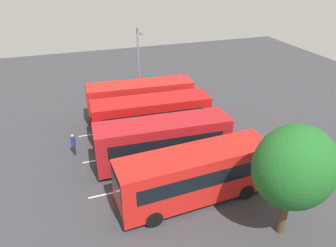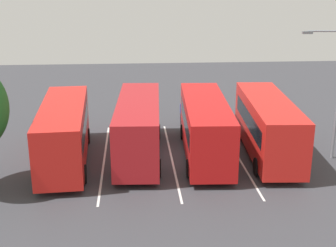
{
  "view_description": "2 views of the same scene",
  "coord_description": "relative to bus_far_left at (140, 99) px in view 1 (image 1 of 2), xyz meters",
  "views": [
    {
      "loc": [
        5.88,
        19.53,
        13.14
      ],
      "look_at": [
        -0.94,
        -0.83,
        1.63
      ],
      "focal_mm": 33.22,
      "sensor_mm": 36.0,
      "label": 1
    },
    {
      "loc": [
        -25.27,
        2.0,
        10.23
      ],
      "look_at": [
        0.92,
        0.14,
        1.81
      ],
      "focal_mm": 49.38,
      "sensor_mm": 36.0,
      "label": 2
    }
  ],
  "objects": [
    {
      "name": "ground_plane",
      "position": [
        -0.07,
        5.69,
        -1.85
      ],
      "size": [
        61.63,
        61.63,
        0.0
      ],
      "primitive_type": "plane",
      "color": "#38383D"
    },
    {
      "name": "bus_far_left",
      "position": [
        0.0,
        0.0,
        0.0
      ],
      "size": [
        9.5,
        2.96,
        3.38
      ],
      "rotation": [
        0.0,
        0.0,
        -0.06
      ],
      "color": "red",
      "rests_on": "ground"
    },
    {
      "name": "bus_center_left",
      "position": [
        0.04,
        3.7,
        0.0
      ],
      "size": [
        9.48,
        2.86,
        3.38
      ],
      "rotation": [
        0.0,
        0.0,
        -0.05
      ],
      "color": "red",
      "rests_on": "ground"
    },
    {
      "name": "bus_center_right",
      "position": [
        0.3,
        7.58,
        0.0
      ],
      "size": [
        9.48,
        2.87,
        3.38
      ],
      "rotation": [
        0.0,
        0.0,
        -0.05
      ],
      "color": "#AD191E",
      "rests_on": "ground"
    },
    {
      "name": "bus_far_right",
      "position": [
        -0.31,
        11.79,
        0.0
      ],
      "size": [
        9.5,
        2.97,
        3.38
      ],
      "rotation": [
        0.0,
        0.0,
        0.06
      ],
      "color": "red",
      "rests_on": "ground"
    },
    {
      "name": "pedestrian",
      "position": [
        6.25,
        4.42,
        -0.82
      ],
      "size": [
        0.4,
        0.4,
        1.73
      ],
      "rotation": [
        0.0,
        0.0,
        2.84
      ],
      "color": "#232833",
      "rests_on": "ground"
    },
    {
      "name": "street_lamp",
      "position": [
        -0.82,
        -3.48,
        2.47
      ],
      "size": [
        0.37,
        2.45,
        7.47
      ],
      "rotation": [
        0.0,
        0.0,
        1.49
      ],
      "color": "gray",
      "rests_on": "ground"
    },
    {
      "name": "depot_tree",
      "position": [
        -3.79,
        15.64,
        2.38
      ],
      "size": [
        4.14,
        3.73,
        6.42
      ],
      "color": "#4C3823",
      "rests_on": "ground"
    },
    {
      "name": "lane_stripe_outer_left",
      "position": [
        -0.07,
        1.75,
        -1.85
      ],
      "size": [
        11.76,
        0.21,
        0.01
      ],
      "primitive_type": "cube",
      "rotation": [
        0.0,
        0.0,
        0.01
      ],
      "color": "silver",
      "rests_on": "ground"
    },
    {
      "name": "lane_stripe_inner_left",
      "position": [
        -0.07,
        5.69,
        -1.85
      ],
      "size": [
        11.76,
        0.21,
        0.01
      ],
      "primitive_type": "cube",
      "rotation": [
        0.0,
        0.0,
        0.01
      ],
      "color": "silver",
      "rests_on": "ground"
    },
    {
      "name": "lane_stripe_inner_right",
      "position": [
        -0.07,
        9.63,
        -1.85
      ],
      "size": [
        11.76,
        0.21,
        0.01
      ],
      "primitive_type": "cube",
      "rotation": [
        0.0,
        0.0,
        0.01
      ],
      "color": "silver",
      "rests_on": "ground"
    }
  ]
}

